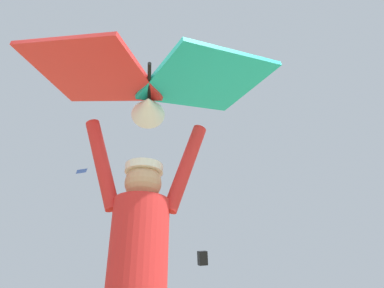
# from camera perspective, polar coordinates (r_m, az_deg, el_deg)

# --- Properties ---
(kite_flyer_person) EXTENTS (0.81, 0.41, 1.92)m
(kite_flyer_person) POSITION_cam_1_polar(r_m,az_deg,el_deg) (2.19, -8.51, -19.66)
(kite_flyer_person) COLOR #424751
(kite_flyer_person) RESTS_ON ground
(held_stunt_kite) EXTENTS (1.77, 1.12, 0.40)m
(held_stunt_kite) POSITION_cam_1_polar(r_m,az_deg,el_deg) (2.62, -6.59, 9.14)
(held_stunt_kite) COLOR black
(distant_kite_black_high_right) EXTENTS (0.84, 1.11, 1.23)m
(distant_kite_black_high_right) POSITION_cam_1_polar(r_m,az_deg,el_deg) (29.40, 1.63, -17.21)
(distant_kite_black_high_right) COLOR black
(distant_kite_blue_high_left) EXTENTS (0.77, 0.79, 1.11)m
(distant_kite_blue_high_left) POSITION_cam_1_polar(r_m,az_deg,el_deg) (29.05, -7.38, -8.03)
(distant_kite_blue_high_left) COLOR blue
(distant_kite_blue_mid_left) EXTENTS (0.67, 0.71, 0.32)m
(distant_kite_blue_mid_left) POSITION_cam_1_polar(r_m,az_deg,el_deg) (21.69, -16.73, -3.97)
(distant_kite_blue_mid_left) COLOR blue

